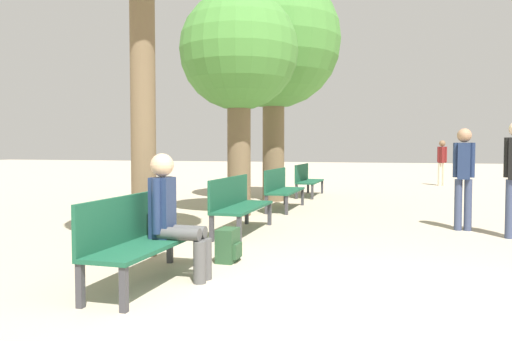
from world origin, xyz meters
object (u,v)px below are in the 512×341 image
(bench_row_3, at_px, (306,178))
(person_seated, at_px, (173,213))
(backpack, at_px, (228,245))
(pedestrian_mid, at_px, (464,172))
(tree_row_2, at_px, (274,43))
(pedestrian_near, at_px, (442,160))
(bench_row_0, at_px, (141,233))
(tree_row_1, at_px, (239,55))
(bench_row_2, at_px, (281,187))
(bench_row_1, at_px, (237,201))

(bench_row_3, bearing_deg, person_seated, -88.45)
(backpack, height_order, pedestrian_mid, pedestrian_mid)
(tree_row_2, relative_size, person_seated, 4.38)
(tree_row_2, xyz_separation_m, backpack, (1.13, -6.70, -3.77))
(pedestrian_near, distance_m, pedestrian_mid, 9.92)
(tree_row_2, bearing_deg, bench_row_0, -85.67)
(tree_row_1, xyz_separation_m, backpack, (1.13, -3.88, -2.99))
(bench_row_0, relative_size, backpack, 4.56)
(person_seated, relative_size, pedestrian_mid, 0.78)
(bench_row_2, xyz_separation_m, person_seated, (0.24, -5.94, 0.18))
(bench_row_2, relative_size, bench_row_3, 1.00)
(bench_row_0, height_order, bench_row_2, same)
(pedestrian_mid, bearing_deg, tree_row_2, 139.12)
(tree_row_2, relative_size, pedestrian_mid, 3.42)
(bench_row_1, height_order, tree_row_1, tree_row_1)
(bench_row_1, height_order, pedestrian_near, pedestrian_near)
(bench_row_2, height_order, tree_row_2, tree_row_2)
(pedestrian_near, bearing_deg, bench_row_3, -128.35)
(bench_row_0, bearing_deg, person_seated, 41.16)
(bench_row_0, relative_size, person_seated, 1.39)
(tree_row_1, xyz_separation_m, person_seated, (0.83, -4.77, -2.50))
(person_seated, distance_m, pedestrian_mid, 5.20)
(bench_row_2, distance_m, tree_row_1, 2.99)
(tree_row_2, relative_size, backpack, 14.40)
(backpack, bearing_deg, pedestrian_near, 75.50)
(pedestrian_mid, bearing_deg, pedestrian_near, 87.53)
(tree_row_1, height_order, pedestrian_mid, tree_row_1)
(tree_row_1, relative_size, tree_row_2, 0.78)
(pedestrian_mid, bearing_deg, bench_row_1, -161.15)
(bench_row_2, distance_m, bench_row_3, 3.08)
(bench_row_3, height_order, pedestrian_near, pedestrian_near)
(bench_row_1, distance_m, pedestrian_near, 11.78)
(bench_row_2, height_order, backpack, bench_row_2)
(tree_row_2, relative_size, pedestrian_near, 3.57)
(bench_row_3, bearing_deg, tree_row_2, -112.54)
(bench_row_3, xyz_separation_m, tree_row_1, (-0.59, -4.24, 2.69))
(bench_row_1, height_order, bench_row_2, same)
(bench_row_1, distance_m, person_seated, 2.88)
(tree_row_1, relative_size, pedestrian_mid, 2.66)
(bench_row_3, distance_m, pedestrian_near, 6.33)
(bench_row_1, bearing_deg, bench_row_2, 90.00)
(tree_row_1, height_order, tree_row_2, tree_row_2)
(bench_row_0, height_order, person_seated, person_seated)
(pedestrian_near, relative_size, pedestrian_mid, 0.96)
(bench_row_1, relative_size, bench_row_2, 1.00)
(tree_row_2, bearing_deg, bench_row_2, -70.29)
(bench_row_3, xyz_separation_m, backpack, (0.54, -8.12, -0.30))
(bench_row_2, xyz_separation_m, backpack, (0.54, -5.05, -0.30))
(person_seated, bearing_deg, tree_row_1, 99.92)
(bench_row_1, relative_size, pedestrian_mid, 1.08)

